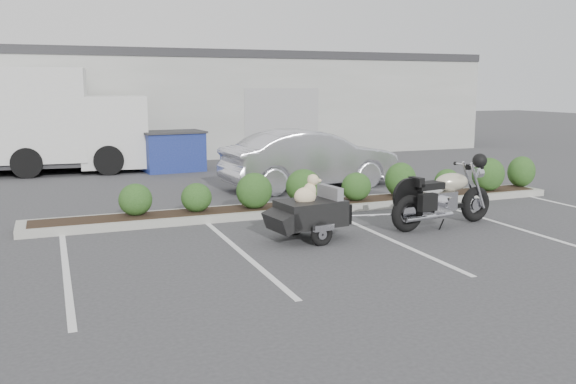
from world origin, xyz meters
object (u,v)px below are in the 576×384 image
object	(u,v)px
pet_trailer	(310,212)
dumpster	(173,151)
motorcycle	(444,198)
delivery_truck	(35,123)
sedan	(311,159)

from	to	relation	value
pet_trailer	dumpster	xyz separation A→B (m)	(-0.55, 9.70, 0.15)
motorcycle	delivery_truck	xyz separation A→B (m)	(-7.36, 10.84, 0.98)
motorcycle	delivery_truck	bearing A→B (deg)	115.77
sedan	delivery_truck	distance (m)	8.94
motorcycle	pet_trailer	distance (m)	2.79
motorcycle	dumpster	distance (m)	10.27
dumpster	delivery_truck	world-z (taller)	delivery_truck
delivery_truck	sedan	bearing A→B (deg)	-34.67
sedan	dumpster	size ratio (longest dim) A/B	2.29
sedan	dumpster	world-z (taller)	sedan
motorcycle	sedan	world-z (taller)	sedan
motorcycle	dumpster	size ratio (longest dim) A/B	1.20
sedan	dumpster	distance (m)	5.40
motorcycle	pet_trailer	bearing A→B (deg)	171.20
sedan	motorcycle	bearing A→B (deg)	-178.60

